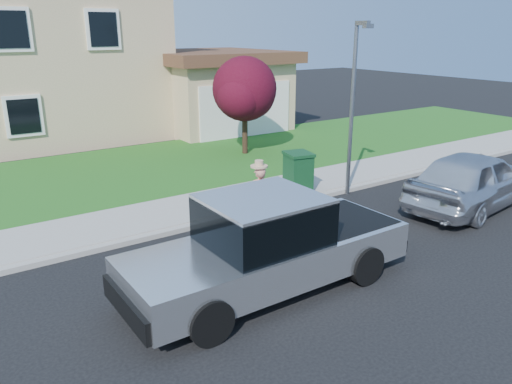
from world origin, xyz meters
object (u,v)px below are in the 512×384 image
sedan (474,179)px  street_lamp (354,100)px  ornamental_tree (245,92)px  trash_bin (298,172)px  pickup_truck (268,247)px  woman (259,196)px

sedan → street_lamp: bearing=29.1°
sedan → ornamental_tree: size_ratio=1.29×
trash_bin → street_lamp: bearing=-16.6°
street_lamp → ornamental_tree: bearing=97.7°
pickup_truck → sedan: 7.16m
pickup_truck → woman: 3.03m
pickup_truck → ornamental_tree: ornamental_tree is taller
trash_bin → street_lamp: 2.52m
trash_bin → pickup_truck: bearing=-122.2°
ornamental_tree → pickup_truck: bearing=-120.8°
sedan → street_lamp: street_lamp is taller
woman → trash_bin: woman is taller
woman → street_lamp: size_ratio=0.35×
trash_bin → street_lamp: (1.31, -0.72, 2.02)m
pickup_truck → woman: bearing=58.1°
pickup_truck → trash_bin: size_ratio=4.88×
ornamental_tree → street_lamp: street_lamp is taller
pickup_truck → ornamental_tree: size_ratio=1.55×
pickup_truck → ornamental_tree: 10.44m
sedan → pickup_truck: bearing=87.4°
sedan → trash_bin: bearing=36.9°
pickup_truck → woman: size_ratio=3.31×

